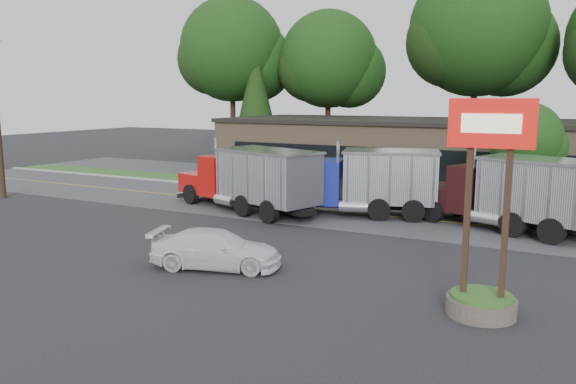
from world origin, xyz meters
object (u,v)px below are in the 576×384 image
object	(u,v)px
dump_truck_blue	(368,181)
bilo_sign	(485,244)
dump_truck_red	(252,178)
dump_truck_maroon	(513,192)
rally_car	(216,249)

from	to	relation	value
dump_truck_blue	bilo_sign	bearing A→B (deg)	106.85
dump_truck_red	dump_truck_blue	xyz separation A→B (m)	(5.77, 1.89, -0.01)
dump_truck_blue	dump_truck_maroon	xyz separation A→B (m)	(6.89, -0.16, 0.00)
dump_truck_red	rally_car	distance (m)	9.96
dump_truck_maroon	bilo_sign	bearing A→B (deg)	112.07
rally_car	dump_truck_blue	bearing A→B (deg)	-26.67
dump_truck_maroon	rally_car	distance (m)	13.88
dump_truck_red	rally_car	size ratio (longest dim) A/B	2.09
dump_truck_blue	rally_car	xyz separation A→B (m)	(-1.78, -10.94, -1.13)
dump_truck_maroon	rally_car	world-z (taller)	dump_truck_maroon
dump_truck_blue	rally_car	bearing A→B (deg)	64.64
bilo_sign	dump_truck_red	bearing A→B (deg)	144.45
bilo_sign	rally_car	distance (m)	9.16
dump_truck_blue	rally_car	distance (m)	11.14
dump_truck_blue	dump_truck_red	bearing A→B (deg)	2.03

